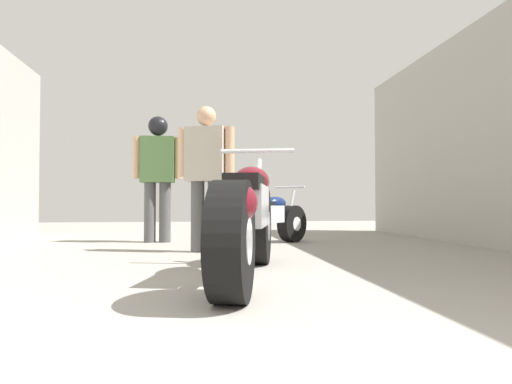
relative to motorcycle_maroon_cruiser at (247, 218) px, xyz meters
The scene contains 5 objects.
ground_plane 1.16m from the motorcycle_maroon_cruiser, 93.15° to the left, with size 18.06×18.06×0.00m, color gray.
motorcycle_maroon_cruiser is the anchor object (origin of this frame).
motorcycle_black_naked 2.58m from the motorcycle_maroon_cruiser, 78.45° to the left, with size 1.34×1.32×0.80m.
mechanic_in_blue 1.92m from the motorcycle_maroon_cruiser, 98.60° to the left, with size 0.67×0.37×1.67m.
mechanic_with_helmet 3.36m from the motorcycle_maroon_cruiser, 106.78° to the left, with size 0.71×0.28×1.81m.
Camera 1 is at (-0.27, -0.39, 0.55)m, focal length 29.95 mm.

